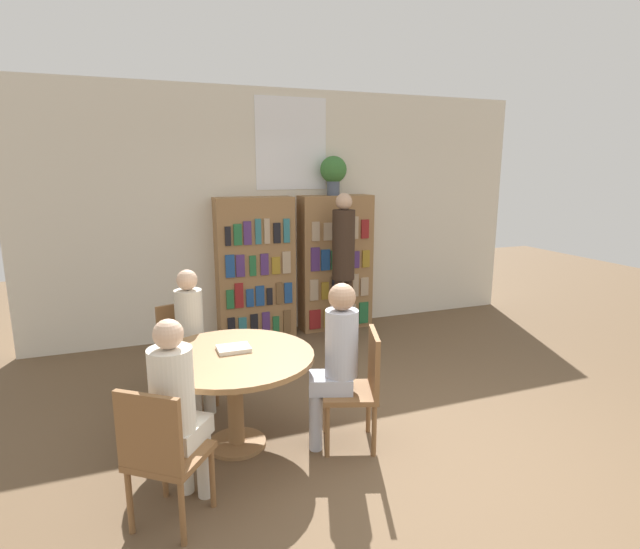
{
  "coord_description": "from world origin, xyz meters",
  "views": [
    {
      "loc": [
        -1.9,
        -2.49,
        2.07
      ],
      "look_at": [
        -0.22,
        1.94,
        1.05
      ],
      "focal_mm": 28.0,
      "sensor_mm": 36.0,
      "label": 1
    }
  ],
  "objects": [
    {
      "name": "ground_plane",
      "position": [
        0.0,
        0.0,
        0.0
      ],
      "size": [
        16.0,
        16.0,
        0.0
      ],
      "primitive_type": "plane",
      "color": "brown"
    },
    {
      "name": "bookshelf_right",
      "position": [
        0.53,
        3.36,
        0.86
      ],
      "size": [
        0.94,
        0.34,
        1.73
      ],
      "color": "olive",
      "rests_on": "ground_plane"
    },
    {
      "name": "flower_vase",
      "position": [
        0.49,
        3.37,
        2.02
      ],
      "size": [
        0.33,
        0.33,
        0.48
      ],
      "color": "#475166",
      "rests_on": "bookshelf_right"
    },
    {
      "name": "seated_reader_right",
      "position": [
        -0.57,
        0.7,
        0.71
      ],
      "size": [
        0.39,
        0.34,
        1.26
      ],
      "rotation": [
        0.0,
        0.0,
        1.23
      ],
      "color": "#B2B7C6",
      "rests_on": "ground_plane"
    },
    {
      "name": "librarian_standing",
      "position": [
        0.42,
        2.86,
        1.08
      ],
      "size": [
        0.27,
        0.54,
        1.78
      ],
      "color": "#332319",
      "rests_on": "ground_plane"
    },
    {
      "name": "seated_reader_left",
      "position": [
        -1.49,
        1.66,
        0.69
      ],
      "size": [
        0.32,
        0.38,
        1.23
      ],
      "rotation": [
        0.0,
        0.0,
        -2.85
      ],
      "color": "beige",
      "rests_on": "ground_plane"
    },
    {
      "name": "chair_left_side",
      "position": [
        -1.54,
        1.84,
        0.5
      ],
      "size": [
        0.5,
        0.5,
        0.89
      ],
      "rotation": [
        0.0,
        0.0,
        -2.85
      ],
      "color": "brown",
      "rests_on": "ground_plane"
    },
    {
      "name": "bookshelf_left",
      "position": [
        -0.53,
        3.36,
        0.86
      ],
      "size": [
        0.94,
        0.34,
        1.73
      ],
      "color": "olive",
      "rests_on": "ground_plane"
    },
    {
      "name": "chair_far_side",
      "position": [
        -0.4,
        0.64,
        0.5
      ],
      "size": [
        0.51,
        0.51,
        0.89
      ],
      "rotation": [
        0.0,
        0.0,
        1.23
      ],
      "color": "brown",
      "rests_on": "ground_plane"
    },
    {
      "name": "reading_table",
      "position": [
        -1.27,
        0.95,
        0.61
      ],
      "size": [
        1.18,
        1.18,
        0.73
      ],
      "color": "olive",
      "rests_on": "ground_plane"
    },
    {
      "name": "open_book_on_table",
      "position": [
        -1.26,
        1.03,
        0.75
      ],
      "size": [
        0.24,
        0.18,
        0.03
      ],
      "color": "silver",
      "rests_on": "reading_table"
    },
    {
      "name": "wall_back",
      "position": [
        0.0,
        3.56,
        1.51
      ],
      "size": [
        6.4,
        0.07,
        3.0
      ],
      "color": "beige",
      "rests_on": "ground_plane"
    },
    {
      "name": "chair_near_camera",
      "position": [
        -1.84,
        0.21,
        0.5
      ],
      "size": [
        0.56,
        0.56,
        0.89
      ],
      "rotation": [
        0.0,
        0.0,
        -0.65
      ],
      "color": "brown",
      "rests_on": "ground_plane"
    },
    {
      "name": "seated_reader_back",
      "position": [
        -1.73,
        0.36,
        0.7
      ],
      "size": [
        0.4,
        0.41,
        1.23
      ],
      "rotation": [
        0.0,
        0.0,
        -0.65
      ],
      "color": "silver",
      "rests_on": "ground_plane"
    }
  ]
}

